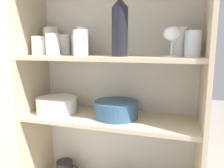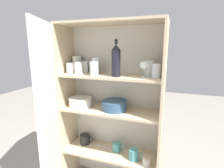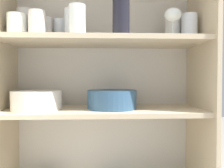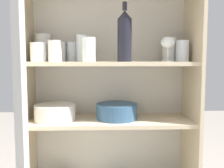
{
  "view_description": "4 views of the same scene",
  "coord_description": "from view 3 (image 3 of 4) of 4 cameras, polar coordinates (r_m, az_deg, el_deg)",
  "views": [
    {
      "loc": [
        0.32,
        -0.86,
        1.11
      ],
      "look_at": [
        -0.0,
        0.19,
        0.92
      ],
      "focal_mm": 35.0,
      "sensor_mm": 36.0,
      "label": 1
    },
    {
      "loc": [
        0.5,
        -1.22,
        1.29
      ],
      "look_at": [
        0.02,
        0.13,
        0.99
      ],
      "focal_mm": 28.0,
      "sensor_mm": 36.0,
      "label": 2
    },
    {
      "loc": [
        -0.01,
        -0.82,
        0.9
      ],
      "look_at": [
        0.03,
        0.14,
        0.87
      ],
      "focal_mm": 35.0,
      "sensor_mm": 36.0,
      "label": 3
    },
    {
      "loc": [
        -0.04,
        -1.22,
        1.08
      ],
      "look_at": [
        0.01,
        0.17,
        0.94
      ],
      "focal_mm": 42.0,
      "sensor_mm": 36.0,
      "label": 4
    }
  ],
  "objects": [
    {
      "name": "cupboard_back_panel",
      "position": [
        1.12,
        -2.13,
        -6.53
      ],
      "size": [
        0.88,
        0.02,
        1.47
      ],
      "primitive_type": "cube",
      "color": "silver",
      "rests_on": "ground_plane"
    },
    {
      "name": "cupboard_side_left",
      "position": [
        1.06,
        -26.35,
        -7.16
      ],
      "size": [
        0.02,
        0.32,
        1.47
      ],
      "primitive_type": "cube",
      "color": "#CCB793",
      "rests_on": "ground_plane"
    },
    {
      "name": "cupboard_side_right",
      "position": [
        1.07,
        22.06,
        -7.06
      ],
      "size": [
        0.02,
        0.32,
        1.47
      ],
      "primitive_type": "cube",
      "color": "#CCB793",
      "rests_on": "ground_plane"
    },
    {
      "name": "shelf_board_middle",
      "position": [
        0.97,
        -2.07,
        -7.04
      ],
      "size": [
        0.85,
        0.28,
        0.02
      ],
      "primitive_type": "cube",
      "color": "beige"
    },
    {
      "name": "shelf_board_upper",
      "position": [
        0.97,
        -2.09,
        11.0
      ],
      "size": [
        0.85,
        0.28,
        0.02
      ],
      "primitive_type": "cube",
      "color": "beige"
    },
    {
      "name": "tumbler_glass_0",
      "position": [
        0.9,
        -9.06,
        16.14
      ],
      "size": [
        0.07,
        0.07,
        0.12
      ],
      "color": "white",
      "rests_on": "shelf_board_upper"
    },
    {
      "name": "tumbler_glass_1",
      "position": [
        1.09,
        -13.19,
        13.32
      ],
      "size": [
        0.07,
        0.07,
        0.1
      ],
      "color": "white",
      "rests_on": "shelf_board_upper"
    },
    {
      "name": "tumbler_glass_2",
      "position": [
        1.07,
        -17.34,
        13.48
      ],
      "size": [
        0.07,
        0.07,
        0.1
      ],
      "color": "white",
      "rests_on": "shelf_board_upper"
    },
    {
      "name": "tumbler_glass_3",
      "position": [
        1.02,
        -23.51,
        13.73
      ],
      "size": [
        0.08,
        0.08,
        0.1
      ],
      "color": "white",
      "rests_on": "shelf_board_upper"
    },
    {
      "name": "tumbler_glass_4",
      "position": [
        1.03,
        -10.62,
        14.99
      ],
      "size": [
        0.06,
        0.06,
        0.14
      ],
      "color": "white",
      "rests_on": "shelf_board_upper"
    },
    {
      "name": "tumbler_glass_5",
      "position": [
        1.04,
        19.54,
        13.88
      ],
      "size": [
        0.07,
        0.07,
        0.11
      ],
      "color": "white",
      "rests_on": "shelf_board_upper"
    },
    {
      "name": "tumbler_glass_6",
      "position": [
        0.98,
        -19.02,
        14.61
      ],
      "size": [
        0.07,
        0.07,
        0.11
      ],
      "color": "silver",
      "rests_on": "shelf_board_upper"
    },
    {
      "name": "tumbler_glass_7",
      "position": [
        1.08,
        15.64,
        13.98
      ],
      "size": [
        0.07,
        0.07,
        0.13
      ],
      "color": "white",
      "rests_on": "shelf_board_upper"
    },
    {
      "name": "tumbler_glass_8",
      "position": [
        1.12,
        -21.57,
        13.96
      ],
      "size": [
        0.08,
        0.08,
        0.15
      ],
      "color": "white",
      "rests_on": "shelf_board_upper"
    },
    {
      "name": "wine_glass_0",
      "position": [
        0.99,
        15.6,
        16.59
      ],
      "size": [
        0.07,
        0.07,
        0.12
      ],
      "color": "white",
      "rests_on": "shelf_board_upper"
    },
    {
      "name": "wine_bottle",
      "position": [
        0.95,
        2.39,
        19.8
      ],
      "size": [
        0.07,
        0.07,
        0.29
      ],
      "color": "black",
      "rests_on": "shelf_board_upper"
    },
    {
      "name": "plate_stack_white",
      "position": [
        0.99,
        -19.01,
        -3.98
      ],
      "size": [
        0.21,
        0.21,
        0.08
      ],
      "color": "silver",
      "rests_on": "shelf_board_middle"
    },
    {
      "name": "mixing_bowl_large",
      "position": [
        0.97,
        -0.02,
        -3.83
      ],
      "size": [
        0.22,
        0.22,
        0.08
      ],
      "color": "#33567A",
      "rests_on": "shelf_board_middle"
    }
  ]
}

